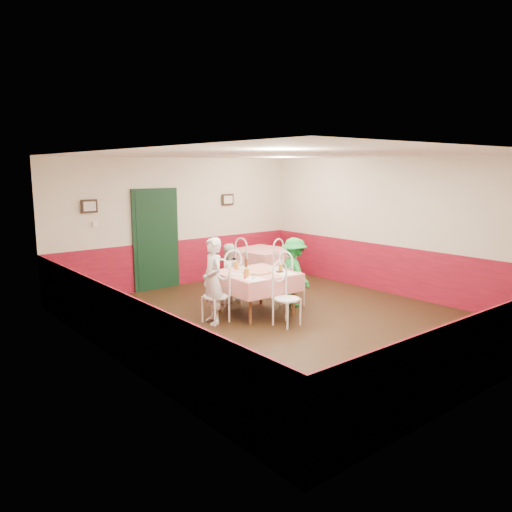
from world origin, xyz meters
TOP-DOWN VIEW (x-y plane):
  - floor at (0.00, 0.00)m, footprint 7.00×7.00m
  - ceiling at (0.00, 0.00)m, footprint 7.00×7.00m
  - back_wall at (0.00, 3.50)m, footprint 6.00×0.10m
  - front_wall at (0.00, -3.50)m, footprint 6.00×0.10m
  - left_wall at (-3.00, 0.00)m, footprint 0.10×7.00m
  - right_wall at (3.00, 0.00)m, footprint 0.10×7.00m
  - wainscot_back at (0.00, 3.48)m, footprint 6.00×0.03m
  - wainscot_front at (0.00, -3.48)m, footprint 6.00×0.03m
  - wainscot_left at (-2.98, 0.00)m, footprint 0.03×7.00m
  - wainscot_right at (2.98, 0.00)m, footprint 0.03×7.00m
  - door at (-0.60, 3.45)m, footprint 0.96×0.06m
  - picture_left at (-2.00, 3.45)m, footprint 0.32×0.03m
  - picture_right at (1.30, 3.45)m, footprint 0.32×0.03m
  - thermostat at (-1.90, 3.45)m, footprint 0.10×0.03m
  - main_table at (-0.13, 0.64)m, footprint 1.27×1.27m
  - second_table at (1.58, 2.52)m, footprint 1.29×1.29m
  - chair_left at (-0.98, 0.68)m, footprint 0.47×0.47m
  - chair_right at (0.72, 0.61)m, footprint 0.44×0.44m
  - chair_far at (-0.10, 1.49)m, footprint 0.50×0.50m
  - chair_near at (-0.17, -0.21)m, footprint 0.46×0.46m
  - chair_second_a at (0.83, 2.52)m, footprint 0.48×0.48m
  - chair_second_b at (1.58, 1.77)m, footprint 0.48×0.48m
  - pizza at (-0.16, 0.59)m, footprint 0.51×0.51m
  - plate_left at (-0.54, 0.68)m, footprint 0.26×0.26m
  - plate_right at (0.30, 0.64)m, footprint 0.26×0.26m
  - plate_far at (-0.09, 1.05)m, footprint 0.26×0.26m
  - glass_a at (-0.54, 0.40)m, footprint 0.09×0.09m
  - glass_b at (0.24, 0.40)m, footprint 0.07×0.07m
  - glass_c at (-0.24, 1.08)m, footprint 0.08×0.08m
  - beer_bottle at (-0.04, 1.05)m, footprint 0.06×0.06m
  - shaker_a at (-0.56, 0.21)m, footprint 0.04×0.04m
  - shaker_b at (-0.53, 0.21)m, footprint 0.04×0.04m
  - shaker_c at (-0.63, 0.32)m, footprint 0.04×0.04m
  - menu_left at (-0.52, 0.25)m, footprint 0.34×0.43m
  - menu_right at (0.21, 0.28)m, footprint 0.39×0.46m
  - wallet at (0.18, 0.36)m, footprint 0.11×0.09m
  - diner_left at (-1.03, 0.68)m, footprint 0.46×0.59m
  - diner_far at (-0.10, 1.54)m, footprint 0.60×0.48m
  - diner_right at (0.77, 0.61)m, footprint 0.61×0.90m

SIDE VIEW (x-z plane):
  - floor at x=0.00m, z-range 0.00..0.00m
  - main_table at x=-0.13m, z-range -0.01..0.76m
  - second_table at x=1.58m, z-range -0.01..0.76m
  - chair_left at x=-0.98m, z-range 0.00..0.90m
  - chair_right at x=0.72m, z-range 0.00..0.90m
  - chair_far at x=-0.10m, z-range 0.00..0.90m
  - chair_near at x=-0.17m, z-range 0.00..0.90m
  - chair_second_a at x=0.83m, z-range 0.00..0.90m
  - chair_second_b at x=1.58m, z-range 0.00..0.90m
  - wainscot_back at x=0.00m, z-range 0.00..1.00m
  - wainscot_front at x=0.00m, z-range 0.00..1.00m
  - wainscot_left at x=-2.98m, z-range 0.00..1.00m
  - wainscot_right at x=2.98m, z-range 0.00..1.00m
  - diner_far at x=-0.10m, z-range 0.00..1.16m
  - diner_right at x=0.77m, z-range 0.00..1.30m
  - diner_left at x=-1.03m, z-range 0.00..1.45m
  - menu_left at x=-0.52m, z-range 0.76..0.76m
  - menu_right at x=0.21m, z-range 0.76..0.76m
  - plate_left at x=-0.54m, z-range 0.76..0.77m
  - plate_right at x=0.30m, z-range 0.76..0.77m
  - plate_far at x=-0.09m, z-range 0.76..0.77m
  - wallet at x=0.18m, z-range 0.76..0.78m
  - pizza at x=-0.16m, z-range 0.76..0.79m
  - shaker_a at x=-0.56m, z-range 0.76..0.85m
  - shaker_b at x=-0.53m, z-range 0.76..0.85m
  - shaker_c at x=-0.63m, z-range 0.76..0.85m
  - glass_b at x=0.24m, z-range 0.76..0.88m
  - glass_c at x=-0.24m, z-range 0.76..0.90m
  - glass_a at x=-0.54m, z-range 0.76..0.91m
  - beer_bottle at x=-0.04m, z-range 0.76..0.96m
  - door at x=-0.60m, z-range 0.00..2.10m
  - back_wall at x=0.00m, z-range 0.00..2.80m
  - front_wall at x=0.00m, z-range 0.00..2.80m
  - left_wall at x=-3.00m, z-range 0.00..2.80m
  - right_wall at x=3.00m, z-range 0.00..2.80m
  - thermostat at x=-1.90m, z-range 1.45..1.55m
  - picture_left at x=-2.00m, z-range 1.72..1.98m
  - picture_right at x=1.30m, z-range 1.72..1.98m
  - ceiling at x=0.00m, z-range 2.80..2.80m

